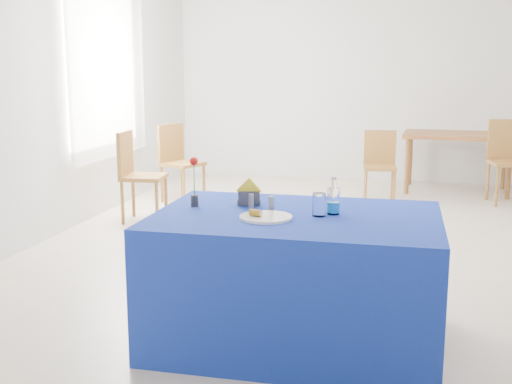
{
  "coord_description": "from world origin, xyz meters",
  "views": [
    {
      "loc": [
        0.7,
        -5.66,
        1.57
      ],
      "look_at": [
        -0.05,
        -2.39,
        0.92
      ],
      "focal_mm": 45.0,
      "sensor_mm": 36.0,
      "label": 1
    }
  ],
  "objects_px": {
    "blue_table": "(296,279)",
    "chair_win_a": "(136,170)",
    "oak_table": "(458,139)",
    "plate": "(266,217)",
    "chair_win_b": "(177,157)",
    "chair_bg_right": "(508,155)",
    "water_bottle": "(333,202)",
    "chair_bg_left": "(380,161)"
  },
  "relations": [
    {
      "from": "blue_table",
      "to": "chair_bg_left",
      "type": "relative_size",
      "value": 1.9
    },
    {
      "from": "water_bottle",
      "to": "plate",
      "type": "bearing_deg",
      "value": -150.76
    },
    {
      "from": "chair_bg_left",
      "to": "chair_win_b",
      "type": "relative_size",
      "value": 0.92
    },
    {
      "from": "blue_table",
      "to": "chair_win_a",
      "type": "height_order",
      "value": "chair_win_a"
    },
    {
      "from": "blue_table",
      "to": "chair_win_b",
      "type": "relative_size",
      "value": 1.74
    },
    {
      "from": "chair_win_a",
      "to": "chair_win_b",
      "type": "xyz_separation_m",
      "value": [
        0.07,
        1.06,
        -0.01
      ]
    },
    {
      "from": "chair_win_b",
      "to": "chair_bg_right",
      "type": "bearing_deg",
      "value": -54.17
    },
    {
      "from": "water_bottle",
      "to": "chair_bg_left",
      "type": "relative_size",
      "value": 0.25
    },
    {
      "from": "oak_table",
      "to": "chair_bg_right",
      "type": "distance_m",
      "value": 0.78
    },
    {
      "from": "chair_bg_left",
      "to": "chair_bg_right",
      "type": "bearing_deg",
      "value": 6.11
    },
    {
      "from": "chair_bg_left",
      "to": "chair_bg_right",
      "type": "height_order",
      "value": "chair_bg_right"
    },
    {
      "from": "water_bottle",
      "to": "chair_win_a",
      "type": "distance_m",
      "value": 3.45
    },
    {
      "from": "water_bottle",
      "to": "chair_bg_right",
      "type": "distance_m",
      "value": 4.69
    },
    {
      "from": "water_bottle",
      "to": "chair_win_a",
      "type": "xyz_separation_m",
      "value": [
        -2.31,
        2.55,
        -0.29
      ]
    },
    {
      "from": "oak_table",
      "to": "chair_bg_left",
      "type": "bearing_deg",
      "value": -138.05
    },
    {
      "from": "water_bottle",
      "to": "oak_table",
      "type": "xyz_separation_m",
      "value": [
        1.06,
        4.98,
        -0.15
      ]
    },
    {
      "from": "blue_table",
      "to": "chair_bg_right",
      "type": "bearing_deg",
      "value": 68.19
    },
    {
      "from": "plate",
      "to": "chair_win_b",
      "type": "height_order",
      "value": "chair_win_b"
    },
    {
      "from": "water_bottle",
      "to": "chair_win_a",
      "type": "bearing_deg",
      "value": 132.17
    },
    {
      "from": "plate",
      "to": "chair_win_b",
      "type": "relative_size",
      "value": 0.32
    },
    {
      "from": "blue_table",
      "to": "oak_table",
      "type": "relative_size",
      "value": 1.15
    },
    {
      "from": "chair_bg_left",
      "to": "oak_table",
      "type": "bearing_deg",
      "value": 37.33
    },
    {
      "from": "oak_table",
      "to": "chair_bg_right",
      "type": "relative_size",
      "value": 1.43
    },
    {
      "from": "water_bottle",
      "to": "chair_bg_right",
      "type": "relative_size",
      "value": 0.22
    },
    {
      "from": "water_bottle",
      "to": "oak_table",
      "type": "height_order",
      "value": "water_bottle"
    },
    {
      "from": "plate",
      "to": "water_bottle",
      "type": "xyz_separation_m",
      "value": [
        0.35,
        0.19,
        0.06
      ]
    },
    {
      "from": "blue_table",
      "to": "chair_bg_left",
      "type": "bearing_deg",
      "value": 85.71
    },
    {
      "from": "oak_table",
      "to": "chair_win_a",
      "type": "distance_m",
      "value": 4.15
    },
    {
      "from": "plate",
      "to": "oak_table",
      "type": "height_order",
      "value": "plate"
    },
    {
      "from": "plate",
      "to": "chair_win_a",
      "type": "relative_size",
      "value": 0.31
    },
    {
      "from": "oak_table",
      "to": "plate",
      "type": "bearing_deg",
      "value": -105.18
    },
    {
      "from": "oak_table",
      "to": "chair_bg_left",
      "type": "relative_size",
      "value": 1.65
    },
    {
      "from": "water_bottle",
      "to": "chair_bg_left",
      "type": "distance_m",
      "value": 4.15
    },
    {
      "from": "chair_bg_left",
      "to": "chair_win_b",
      "type": "distance_m",
      "value": 2.41
    },
    {
      "from": "water_bottle",
      "to": "chair_win_b",
      "type": "xyz_separation_m",
      "value": [
        -2.24,
        3.61,
        -0.3
      ]
    },
    {
      "from": "plate",
      "to": "chair_win_a",
      "type": "xyz_separation_m",
      "value": [
        -1.96,
        2.74,
        -0.23
      ]
    },
    {
      "from": "blue_table",
      "to": "chair_win_b",
      "type": "bearing_deg",
      "value": 119.06
    },
    {
      "from": "plate",
      "to": "chair_bg_right",
      "type": "distance_m",
      "value": 5.0
    },
    {
      "from": "blue_table",
      "to": "chair_win_b",
      "type": "distance_m",
      "value": 4.19
    },
    {
      "from": "plate",
      "to": "chair_win_b",
      "type": "bearing_deg",
      "value": 116.4
    },
    {
      "from": "blue_table",
      "to": "water_bottle",
      "type": "distance_m",
      "value": 0.5
    },
    {
      "from": "chair_bg_left",
      "to": "chair_win_a",
      "type": "relative_size",
      "value": 0.9
    }
  ]
}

